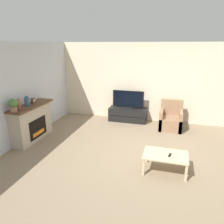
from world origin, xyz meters
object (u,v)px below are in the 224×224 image
Objects in this scene: armchair at (171,120)px; mantel_clock at (33,101)px; mantel_vase_left at (18,104)px; tv_stand at (128,114)px; coffee_table at (165,157)px; fireplace at (32,122)px; mantel_vase_centre_left at (27,101)px; remote at (170,155)px; tv at (128,100)px; potted_plant at (13,104)px.

mantel_clock is at bearing -154.25° from armchair.
mantel_vase_left is 0.22× the size of tv_stand.
mantel_vase_left is 3.81m from coffee_table.
fireplace is 3.79m from coffee_table.
mantel_vase_centre_left is 0.31× the size of coffee_table.
coffee_table is 0.11m from remote.
mantel_clock is 4.25m from armchair.
fireplace is 5.30× the size of mantel_vase_left.
mantel_clock reaches higher than tv.
tv is at bearing 43.39° from mantel_clock.
potted_plant reaches higher than mantel_vase_centre_left.
tv is at bearing 52.31° from potted_plant.
armchair is 2.64m from remote.
potted_plant is at bearing -127.67° from tv_stand.
coffee_table is (3.71, -0.01, -0.86)m from potted_plant.
armchair reaches higher than coffee_table.
fireplace is at bearing -96.60° from mantel_clock.
remote is (1.53, -2.98, 0.18)m from tv_stand.
mantel_vase_centre_left is 4.38m from armchair.
potted_plant is at bearing -90.00° from mantel_vase_centre_left.
armchair is at bearing -12.80° from tv_stand.
potted_plant reaches higher than mantel_vase_left.
mantel_vase_left is 0.26× the size of tv.
mantel_vase_left is 1.90× the size of mantel_clock.
mantel_clock reaches higher than coffee_table.
fireplace is 4.66× the size of potted_plant.
mantel_clock is 3.25m from tv_stand.
fireplace reaches higher than coffee_table.
fireplace is at bearing 92.11° from mantel_vase_left.
fireplace is at bearing -179.37° from remote.
armchair is (1.49, -0.34, 0.06)m from tv_stand.
mantel_vase_centre_left reaches higher than tv.
mantel_clock is at bearing 178.39° from remote.
mantel_vase_left is 0.34m from mantel_vase_centre_left.
remote is at bearing -13.52° from coffee_table.
mantel_clock is 3.95m from remote.
mantel_vase_centre_left is 0.32× the size of armchair.
armchair is 5.85× the size of remote.
mantel_vase_centre_left is (0.02, -0.11, 0.64)m from fireplace.
fireplace is at bearing -134.86° from tv_stand.
tv_stand is (2.29, 2.30, -0.29)m from fireplace.
potted_plant is at bearing -90.00° from mantel_vase_left.
fireplace is at bearing 170.06° from coffee_table.
remote is at bearing -89.11° from armchair.
armchair is at bearing -12.72° from tv.
tv is 3.36m from remote.
mantel_clock is at bearing 167.77° from coffee_table.
tv is at bearing 46.70° from mantel_vase_centre_left.
fireplace is 0.60m from mantel_clock.
mantel_vase_left is at bearing 176.92° from coffee_table.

